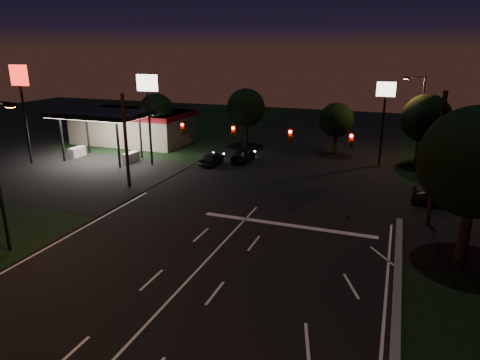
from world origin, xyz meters
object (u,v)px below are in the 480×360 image
at_px(utility_pole_right, 427,224).
at_px(tree_right_near, 476,163).
at_px(car_oncoming_b, 212,158).
at_px(car_oncoming_a, 243,155).
at_px(car_cross, 442,199).

height_order(utility_pole_right, tree_right_near, tree_right_near).
xyz_separation_m(tree_right_near, car_oncoming_b, (-21.84, 14.18, -5.04)).
relative_size(car_oncoming_a, car_oncoming_b, 1.06).
distance_m(tree_right_near, car_oncoming_a, 25.82).
bearing_deg(car_oncoming_b, tree_right_near, 145.17).
distance_m(utility_pole_right, car_oncoming_b, 22.37).
height_order(car_oncoming_a, car_cross, car_oncoming_a).
relative_size(car_oncoming_a, car_cross, 0.95).
distance_m(tree_right_near, car_cross, 10.21).
bearing_deg(tree_right_near, car_oncoming_a, 139.25).
relative_size(tree_right_near, car_oncoming_b, 2.28).
distance_m(car_oncoming_a, car_oncoming_b, 3.55).
xyz_separation_m(car_oncoming_b, car_cross, (21.41, -5.32, -0.01)).
distance_m(utility_pole_right, tree_right_near, 7.61).
relative_size(utility_pole_right, tree_right_near, 1.03).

